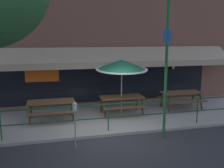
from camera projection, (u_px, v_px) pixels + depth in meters
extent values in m
plane|color=#2D2D30|center=(110.00, 137.00, 8.40)|extent=(120.00, 120.00, 0.00)
cube|color=#9E998E|center=(99.00, 117.00, 10.30)|extent=(15.00, 4.00, 0.10)
cube|color=brown|center=(89.00, 20.00, 11.71)|extent=(15.00, 0.50, 8.21)
cube|color=black|center=(91.00, 79.00, 11.96)|extent=(12.00, 0.02, 2.30)
cube|color=orange|center=(42.00, 74.00, 11.36)|extent=(1.50, 0.02, 0.70)
cube|color=tan|center=(92.00, 55.00, 11.24)|extent=(13.80, 0.92, 0.70)
cube|color=tan|center=(95.00, 65.00, 10.82)|extent=(13.80, 0.08, 0.28)
cube|color=black|center=(171.00, 63.00, 12.68)|extent=(0.04, 0.28, 0.04)
cube|color=black|center=(172.00, 67.00, 12.58)|extent=(0.18, 0.18, 0.28)
cube|color=beige|center=(172.00, 67.00, 12.58)|extent=(0.13, 0.19, 0.20)
cylinder|color=#194723|center=(1.00, 126.00, 7.77)|extent=(0.04, 0.04, 0.95)
cylinder|color=#194723|center=(108.00, 118.00, 8.58)|extent=(0.04, 0.04, 0.95)
cylinder|color=#194723|center=(197.00, 111.00, 9.39)|extent=(0.04, 0.04, 0.95)
cube|color=#194723|center=(108.00, 104.00, 8.50)|extent=(13.80, 0.04, 0.04)
cube|color=#194723|center=(108.00, 118.00, 8.58)|extent=(13.80, 0.03, 0.03)
cube|color=brown|center=(51.00, 102.00, 9.70)|extent=(1.80, 0.80, 0.05)
cube|color=brown|center=(52.00, 113.00, 9.20)|extent=(1.80, 0.26, 0.04)
cube|color=brown|center=(51.00, 105.00, 10.31)|extent=(1.80, 0.26, 0.04)
cylinder|color=#48311E|center=(73.00, 112.00, 9.65)|extent=(0.07, 0.30, 0.73)
cylinder|color=#48311E|center=(72.00, 107.00, 10.26)|extent=(0.07, 0.30, 0.73)
cylinder|color=#48311E|center=(30.00, 115.00, 9.27)|extent=(0.07, 0.30, 0.73)
cylinder|color=#48311E|center=(31.00, 110.00, 9.88)|extent=(0.07, 0.30, 0.73)
cube|color=brown|center=(122.00, 97.00, 10.44)|extent=(1.80, 0.80, 0.05)
cube|color=brown|center=(126.00, 108.00, 9.95)|extent=(1.80, 0.26, 0.04)
cube|color=brown|center=(118.00, 101.00, 11.05)|extent=(1.80, 0.26, 0.04)
cylinder|color=#48311E|center=(142.00, 106.00, 10.40)|extent=(0.07, 0.30, 0.73)
cylinder|color=#48311E|center=(137.00, 102.00, 11.01)|extent=(0.07, 0.30, 0.73)
cylinder|color=#48311E|center=(105.00, 109.00, 10.02)|extent=(0.07, 0.30, 0.73)
cylinder|color=#48311E|center=(102.00, 105.00, 10.63)|extent=(0.07, 0.30, 0.73)
cube|color=brown|center=(182.00, 93.00, 11.29)|extent=(1.80, 0.80, 0.05)
cube|color=brown|center=(188.00, 102.00, 10.79)|extent=(1.80, 0.26, 0.04)
cube|color=brown|center=(175.00, 96.00, 11.90)|extent=(1.80, 0.26, 0.04)
cylinder|color=#48311E|center=(201.00, 101.00, 11.24)|extent=(0.07, 0.30, 0.73)
cylinder|color=#48311E|center=(193.00, 98.00, 11.85)|extent=(0.07, 0.30, 0.73)
cylinder|color=#48311E|center=(168.00, 103.00, 10.87)|extent=(0.07, 0.30, 0.73)
cylinder|color=#48311E|center=(162.00, 100.00, 11.48)|extent=(0.07, 0.30, 0.73)
cylinder|color=#B7B2A8|center=(122.00, 87.00, 10.41)|extent=(0.04, 0.04, 2.30)
cone|color=#1E6B47|center=(122.00, 65.00, 10.23)|extent=(2.10, 2.12, 0.52)
cylinder|color=white|center=(122.00, 69.00, 10.27)|extent=(2.14, 2.14, 0.16)
sphere|color=#B7B2A8|center=(122.00, 59.00, 10.19)|extent=(0.07, 0.07, 0.07)
cylinder|color=gray|center=(75.00, 130.00, 7.47)|extent=(0.04, 0.04, 1.15)
cylinder|color=gray|center=(75.00, 108.00, 7.35)|extent=(0.15, 0.15, 0.20)
sphere|color=gray|center=(74.00, 105.00, 7.33)|extent=(0.14, 0.14, 0.14)
cube|color=silver|center=(75.00, 108.00, 7.27)|extent=(0.08, 0.01, 0.13)
cylinder|color=#1E6033|center=(166.00, 68.00, 7.95)|extent=(0.09, 0.09, 4.65)
cube|color=blue|center=(168.00, 36.00, 7.75)|extent=(0.28, 0.02, 0.40)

